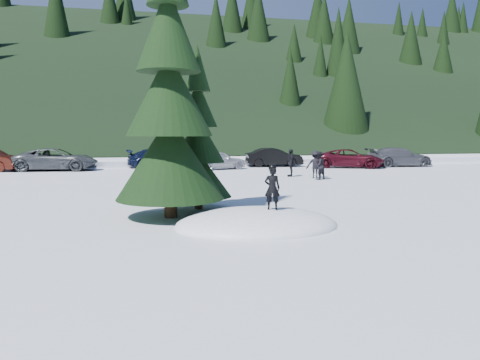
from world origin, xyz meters
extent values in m
plane|color=white|center=(0.00, 0.00, 0.00)|extent=(200.00, 200.00, 0.00)
ellipsoid|color=white|center=(0.00, 0.00, 0.00)|extent=(4.48, 3.52, 0.96)
cylinder|color=#311F10|center=(-2.20, 1.80, 0.70)|extent=(0.38, 0.38, 1.40)
cone|color=black|center=(-2.20, 1.80, 1.79)|extent=(3.20, 3.20, 2.46)
cone|color=black|center=(-2.20, 1.80, 3.65)|extent=(2.54, 2.54, 2.46)
cone|color=black|center=(-2.20, 1.80, 5.51)|extent=(1.88, 1.88, 2.46)
cylinder|color=#311F10|center=(-1.20, 3.20, 0.50)|extent=(0.26, 0.26, 1.00)
cone|color=black|center=(-1.20, 3.20, 1.16)|extent=(2.20, 2.20, 1.52)
cone|color=black|center=(-1.20, 3.20, 2.31)|extent=(1.75, 1.75, 1.52)
cone|color=black|center=(-1.20, 3.20, 3.46)|extent=(1.29, 1.29, 1.52)
cone|color=black|center=(-1.20, 3.20, 4.61)|extent=(0.84, 0.84, 1.52)
imported|color=black|center=(0.37, -0.22, 1.05)|extent=(0.48, 0.39, 1.14)
imported|color=black|center=(6.27, 11.42, 0.75)|extent=(0.88, 0.80, 1.49)
imported|color=black|center=(5.32, 13.38, 0.79)|extent=(0.59, 0.99, 1.58)
imported|color=black|center=(6.34, 12.18, 0.76)|extent=(1.13, 0.92, 1.53)
imported|color=#474B4E|center=(-8.56, 20.59, 0.74)|extent=(5.49, 2.91, 1.47)
imported|color=black|center=(-1.75, 21.91, 0.67)|extent=(4.79, 2.37, 1.34)
imported|color=#A1A3A9|center=(2.08, 19.27, 0.64)|extent=(4.04, 2.58, 1.28)
imported|color=black|center=(6.53, 21.07, 0.69)|extent=(4.25, 1.72, 1.37)
imported|color=#3F0B15|center=(11.55, 18.90, 0.66)|extent=(5.24, 3.96, 1.32)
imported|color=#4C4E54|center=(15.69, 19.33, 0.70)|extent=(4.89, 2.12, 1.40)
camera|label=1|loc=(-3.01, -12.13, 2.54)|focal=35.00mm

